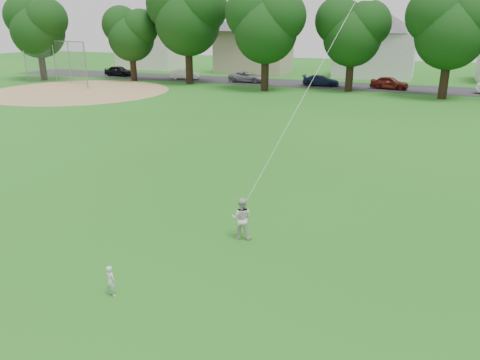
% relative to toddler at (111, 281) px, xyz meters
% --- Properties ---
extents(ground, '(160.00, 160.00, 0.00)m').
position_rel_toddler_xyz_m(ground, '(0.50, 1.46, -0.42)').
color(ground, '#1F5F15').
rests_on(ground, ground).
extents(street, '(90.00, 7.00, 0.01)m').
position_rel_toddler_xyz_m(street, '(0.50, 43.46, -0.42)').
color(street, '#2D2D30').
rests_on(street, ground).
extents(dirt_infield, '(18.00, 18.00, 0.02)m').
position_rel_toddler_xyz_m(dirt_infield, '(-25.50, 29.46, -0.41)').
color(dirt_infield, '#9E7F51').
rests_on(dirt_infield, ground).
extents(toddler, '(0.35, 0.27, 0.84)m').
position_rel_toddler_xyz_m(toddler, '(0.00, 0.00, 0.00)').
color(toddler, silver).
rests_on(toddler, ground).
extents(older_boy, '(0.75, 0.62, 1.38)m').
position_rel_toddler_xyz_m(older_boy, '(1.88, 4.34, 0.27)').
color(older_boy, silver).
rests_on(older_boy, ground).
extents(kite, '(1.75, 3.24, 9.17)m').
position_rel_toddler_xyz_m(kite, '(3.11, 7.18, 3.96)').
color(kite, silver).
rests_on(kite, ground).
extents(baseball_backstop, '(10.18, 3.66, 4.56)m').
position_rel_toddler_xyz_m(baseball_backstop, '(-30.43, 33.68, 1.86)').
color(baseball_backstop, gray).
rests_on(baseball_backstop, ground).
extents(tree_row, '(80.83, 9.98, 11.56)m').
position_rel_toddler_xyz_m(tree_row, '(0.51, 37.64, 6.07)').
color(tree_row, black).
rests_on(tree_row, ground).
extents(parked_cars, '(64.58, 2.12, 1.29)m').
position_rel_toddler_xyz_m(parked_cars, '(2.18, 42.46, 0.20)').
color(parked_cars, black).
rests_on(parked_cars, ground).
extents(house_row, '(76.94, 13.55, 10.21)m').
position_rel_toddler_xyz_m(house_row, '(-0.06, 53.46, 4.68)').
color(house_row, white).
rests_on(house_row, ground).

